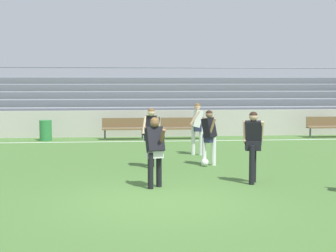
% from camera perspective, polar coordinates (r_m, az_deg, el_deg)
% --- Properties ---
extents(ground_plane, '(160.00, 160.00, 0.00)m').
position_cam_1_polar(ground_plane, '(10.49, -1.00, -8.37)').
color(ground_plane, '#477033').
extents(field_line_sideline, '(44.00, 0.12, 0.01)m').
position_cam_1_polar(field_line_sideline, '(20.56, -3.15, -1.73)').
color(field_line_sideline, white).
rests_on(field_line_sideline, ground).
extents(sideline_wall, '(48.00, 0.16, 1.16)m').
position_cam_1_polar(sideline_wall, '(22.28, -3.33, 0.28)').
color(sideline_wall, '#BCB7AD').
rests_on(sideline_wall, ground).
extents(bleacher_stand, '(26.55, 4.90, 3.21)m').
position_cam_1_polar(bleacher_stand, '(25.61, -6.29, 2.73)').
color(bleacher_stand, '#9EA3AD').
rests_on(bleacher_stand, ground).
extents(bench_near_wall_gap, '(1.80, 0.40, 0.90)m').
position_cam_1_polar(bench_near_wall_gap, '(21.21, -5.01, -0.06)').
color(bench_near_wall_gap, brown).
rests_on(bench_near_wall_gap, ground).
extents(bench_near_bin, '(1.80, 0.40, 0.90)m').
position_cam_1_polar(bench_near_bin, '(23.01, 17.47, 0.12)').
color(bench_near_bin, brown).
rests_on(bench_near_bin, ground).
extents(bench_far_left, '(1.80, 0.40, 0.90)m').
position_cam_1_polar(bench_far_left, '(21.37, 1.60, -0.01)').
color(bench_far_left, brown).
rests_on(bench_far_left, ground).
extents(trash_bin, '(0.50, 0.50, 0.84)m').
position_cam_1_polar(trash_bin, '(21.36, -13.60, -0.49)').
color(trash_bin, '#2D7F3D').
rests_on(trash_bin, ground).
extents(player_dark_dropping_back, '(0.50, 0.61, 1.61)m').
position_cam_1_polar(player_dark_dropping_back, '(14.62, 4.64, -0.78)').
color(player_dark_dropping_back, white).
rests_on(player_dark_dropping_back, ground).
extents(player_dark_pressing_high, '(0.57, 0.51, 1.68)m').
position_cam_1_polar(player_dark_pressing_high, '(14.25, -1.89, -0.70)').
color(player_dark_pressing_high, black).
rests_on(player_dark_pressing_high, ground).
extents(player_dark_challenging, '(0.49, 0.41, 1.72)m').
position_cam_1_polar(player_dark_challenging, '(12.19, 9.55, -1.63)').
color(player_dark_challenging, black).
rests_on(player_dark_challenging, ground).
extents(player_white_overlapping, '(0.54, 0.45, 1.72)m').
position_cam_1_polar(player_white_overlapping, '(16.72, 3.31, 0.24)').
color(player_white_overlapping, white).
rests_on(player_white_overlapping, ground).
extents(player_dark_on_ball, '(0.47, 0.62, 1.62)m').
position_cam_1_polar(player_dark_on_ball, '(11.54, -1.50, -2.29)').
color(player_dark_on_ball, black).
rests_on(player_dark_on_ball, ground).
extents(soccer_ball, '(0.22, 0.22, 0.22)m').
position_cam_1_polar(soccer_ball, '(14.61, 4.16, -4.11)').
color(soccer_ball, white).
rests_on(soccer_ball, ground).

